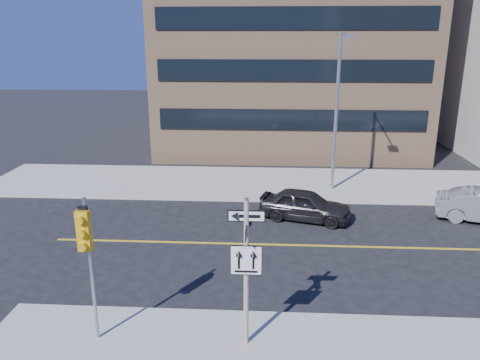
# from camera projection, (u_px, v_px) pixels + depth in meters

# --- Properties ---
(ground) EXTENTS (120.00, 120.00, 0.00)m
(ground) POSITION_uv_depth(u_px,v_px,m) (249.00, 297.00, 14.84)
(ground) COLOR black
(ground) RESTS_ON ground
(sign_pole) EXTENTS (0.92, 0.92, 4.06)m
(sign_pole) POSITION_uv_depth(u_px,v_px,m) (246.00, 265.00, 11.73)
(sign_pole) COLOR silver
(sign_pole) RESTS_ON near_sidewalk
(traffic_signal) EXTENTS (0.32, 0.45, 4.00)m
(traffic_signal) POSITION_uv_depth(u_px,v_px,m) (86.00, 242.00, 11.63)
(traffic_signal) COLOR gray
(traffic_signal) RESTS_ON near_sidewalk
(parked_car_a) EXTENTS (2.72, 4.38, 1.39)m
(parked_car_a) POSITION_uv_depth(u_px,v_px,m) (305.00, 205.00, 21.01)
(parked_car_a) COLOR black
(parked_car_a) RESTS_ON ground
(streetlight_a) EXTENTS (0.55, 2.25, 8.00)m
(streetlight_a) POSITION_uv_depth(u_px,v_px,m) (338.00, 103.00, 23.50)
(streetlight_a) COLOR gray
(streetlight_a) RESTS_ON far_sidewalk
(building_brick) EXTENTS (18.00, 18.00, 18.00)m
(building_brick) POSITION_uv_depth(u_px,v_px,m) (288.00, 23.00, 35.97)
(building_brick) COLOR tan
(building_brick) RESTS_ON ground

